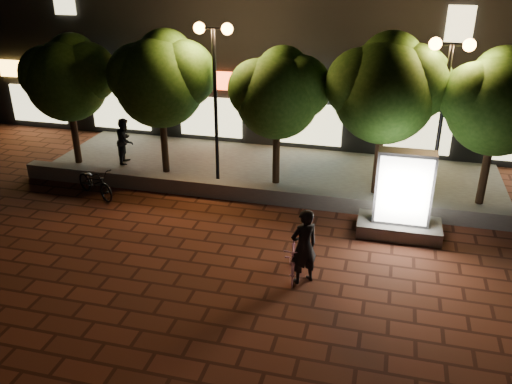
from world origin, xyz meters
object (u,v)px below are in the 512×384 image
(rider, at_px, (304,246))
(tree_far_right, at_px, (500,99))
(tree_mid, at_px, (279,91))
(scooter_parked, at_px, (95,182))
(tree_right, at_px, (387,86))
(ad_kiosk, at_px, (402,202))
(pedestrian, at_px, (125,141))
(tree_left, at_px, (162,77))
(scooter_pink, at_px, (293,259))
(tree_far_left, at_px, (69,75))
(street_lamp_left, at_px, (214,63))
(street_lamp_right, at_px, (447,80))

(rider, bearing_deg, tree_far_right, -169.97)
(tree_mid, relative_size, rider, 2.35)
(tree_mid, height_order, scooter_parked, tree_mid)
(tree_right, bearing_deg, scooter_parked, -164.29)
(ad_kiosk, bearing_deg, pedestrian, 163.15)
(tree_left, relative_size, ad_kiosk, 1.98)
(tree_left, relative_size, scooter_pink, 3.16)
(tree_mid, distance_m, scooter_parked, 6.57)
(tree_far_left, height_order, tree_right, tree_right)
(tree_far_left, bearing_deg, tree_mid, -0.00)
(street_lamp_left, bearing_deg, scooter_parked, -147.11)
(ad_kiosk, bearing_deg, scooter_pink, -131.51)
(tree_left, height_order, tree_mid, tree_left)
(tree_left, distance_m, rider, 8.45)
(tree_far_left, relative_size, rider, 2.42)
(tree_far_left, xyz_separation_m, scooter_pink, (9.06, -5.40, -2.83))
(ad_kiosk, distance_m, pedestrian, 10.27)
(scooter_pink, bearing_deg, tree_far_right, 38.00)
(tree_far_left, relative_size, tree_left, 0.95)
(tree_right, height_order, street_lamp_left, street_lamp_left)
(tree_right, distance_m, scooter_pink, 6.47)
(street_lamp_left, distance_m, pedestrian, 4.91)
(tree_left, height_order, tree_right, tree_right)
(tree_far_left, relative_size, tree_right, 0.91)
(scooter_pink, height_order, scooter_parked, scooter_parked)
(tree_mid, xyz_separation_m, street_lamp_left, (-2.05, -0.26, 0.81))
(tree_far_left, distance_m, rider, 11.13)
(rider, bearing_deg, tree_mid, -111.86)
(tree_left, bearing_deg, scooter_pink, -44.18)
(street_lamp_left, height_order, rider, street_lamp_left)
(tree_left, relative_size, street_lamp_right, 0.98)
(tree_far_left, height_order, street_lamp_right, street_lamp_right)
(street_lamp_left, xyz_separation_m, street_lamp_right, (7.00, 0.00, -0.13))
(street_lamp_right, height_order, scooter_parked, street_lamp_right)
(rider, height_order, pedestrian, rider)
(tree_far_left, distance_m, street_lamp_right, 12.47)
(ad_kiosk, bearing_deg, tree_left, 162.06)
(tree_left, relative_size, tree_mid, 1.09)
(rider, relative_size, pedestrian, 1.14)
(tree_far_right, bearing_deg, scooter_pink, -132.48)
(tree_left, xyz_separation_m, tree_right, (7.30, 0.00, 0.12))
(street_lamp_right, relative_size, scooter_pink, 3.22)
(street_lamp_right, distance_m, scooter_pink, 7.04)
(ad_kiosk, height_order, scooter_pink, ad_kiosk)
(street_lamp_left, xyz_separation_m, scooter_parked, (-3.40, -2.20, -3.53))
(tree_mid, bearing_deg, tree_far_right, 0.00)
(tree_far_left, xyz_separation_m, rider, (9.34, -5.58, -2.34))
(tree_right, distance_m, street_lamp_left, 5.38)
(tree_far_right, bearing_deg, tree_left, 180.00)
(tree_far_left, relative_size, tree_far_right, 0.97)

